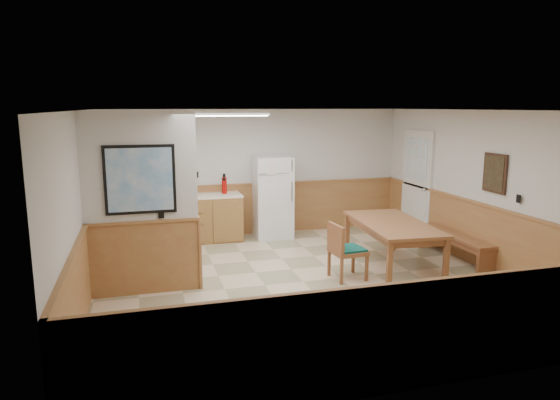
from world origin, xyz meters
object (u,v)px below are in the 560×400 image
object	(u,v)px
dining_table	(392,228)
dining_bench	(455,240)
fire_extinguisher	(224,185)
refrigerator	(273,197)
soap_bottle	(151,192)
dining_chair	(343,247)

from	to	relation	value
dining_table	dining_bench	bearing A→B (deg)	8.90
fire_extinguisher	dining_bench	bearing A→B (deg)	-44.00
refrigerator	fire_extinguisher	xyz separation A→B (m)	(-0.94, 0.09, 0.27)
refrigerator	soap_bottle	distance (m)	2.31
refrigerator	dining_table	size ratio (longest dim) A/B	0.78
refrigerator	dining_bench	distance (m)	3.48
refrigerator	dining_chair	size ratio (longest dim) A/B	1.88
fire_extinguisher	refrigerator	bearing A→B (deg)	-15.15
dining_chair	soap_bottle	size ratio (longest dim) A/B	4.43
refrigerator	dining_table	distance (m)	2.74
fire_extinguisher	dining_chair	bearing A→B (deg)	-74.49
dining_bench	refrigerator	bearing A→B (deg)	137.19
dining_chair	dining_bench	bearing A→B (deg)	4.94
refrigerator	soap_bottle	size ratio (longest dim) A/B	8.34
dining_table	dining_chair	xyz separation A→B (m)	(-0.97, -0.28, -0.17)
refrigerator	dining_chair	xyz separation A→B (m)	(0.36, -2.68, -0.31)
dining_table	dining_bench	size ratio (longest dim) A/B	1.19
dining_bench	dining_table	bearing A→B (deg)	-176.66
refrigerator	soap_bottle	world-z (taller)	refrigerator
dining_bench	dining_chair	size ratio (longest dim) A/B	2.02
dining_table	dining_bench	xyz separation A→B (m)	(1.24, 0.09, -0.31)
soap_bottle	dining_chair	bearing A→B (deg)	-46.13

